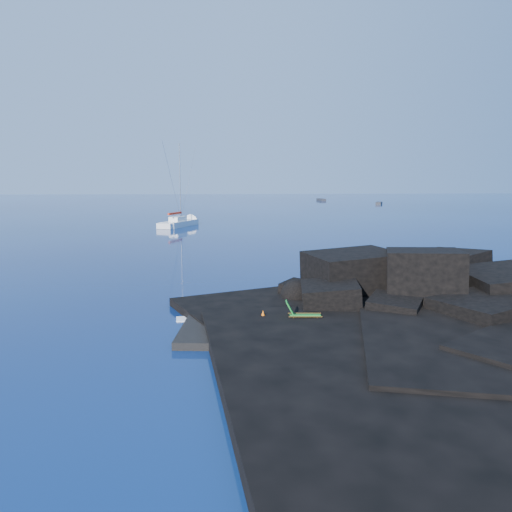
{
  "coord_description": "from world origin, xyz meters",
  "views": [
    {
      "loc": [
        2.09,
        -22.77,
        7.38
      ],
      "look_at": [
        4.56,
        11.14,
        2.0
      ],
      "focal_mm": 35.0,
      "sensor_mm": 36.0,
      "label": 1
    }
  ],
  "objects_px": {
    "distant_boat_a": "(321,201)",
    "sailboat": "(180,226)",
    "marker_cone": "(263,316)",
    "deck_chair": "(305,311)",
    "distant_boat_b": "(379,204)",
    "sunbather": "(234,328)"
  },
  "relations": [
    {
      "from": "distant_boat_a",
      "to": "sailboat",
      "type": "bearing_deg",
      "value": -123.52
    },
    {
      "from": "marker_cone",
      "to": "deck_chair",
      "type": "bearing_deg",
      "value": -9.8
    },
    {
      "from": "deck_chair",
      "to": "marker_cone",
      "type": "distance_m",
      "value": 2.09
    },
    {
      "from": "sailboat",
      "to": "distant_boat_b",
      "type": "bearing_deg",
      "value": 74.69
    },
    {
      "from": "distant_boat_b",
      "to": "deck_chair",
      "type": "bearing_deg",
      "value": -86.25
    },
    {
      "from": "deck_chair",
      "to": "sailboat",
      "type": "bearing_deg",
      "value": 105.14
    },
    {
      "from": "sunbather",
      "to": "marker_cone",
      "type": "xyz_separation_m",
      "value": [
        1.5,
        1.58,
        0.1
      ]
    },
    {
      "from": "sunbather",
      "to": "distant_boat_a",
      "type": "height_order",
      "value": "sunbather"
    },
    {
      "from": "sailboat",
      "to": "marker_cone",
      "type": "height_order",
      "value": "sailboat"
    },
    {
      "from": "marker_cone",
      "to": "distant_boat_b",
      "type": "distance_m",
      "value": 119.37
    },
    {
      "from": "distant_boat_b",
      "to": "sailboat",
      "type": "bearing_deg",
      "value": -106.79
    },
    {
      "from": "sailboat",
      "to": "marker_cone",
      "type": "bearing_deg",
      "value": -56.3
    },
    {
      "from": "sunbather",
      "to": "deck_chair",
      "type": "bearing_deg",
      "value": -7.08
    },
    {
      "from": "sailboat",
      "to": "distant_boat_b",
      "type": "relative_size",
      "value": 2.72
    },
    {
      "from": "distant_boat_a",
      "to": "distant_boat_b",
      "type": "relative_size",
      "value": 1.07
    },
    {
      "from": "sailboat",
      "to": "sunbather",
      "type": "relative_size",
      "value": 7.4
    },
    {
      "from": "distant_boat_a",
      "to": "distant_boat_b",
      "type": "xyz_separation_m",
      "value": [
        11.69,
        -22.06,
        0.0
      ]
    },
    {
      "from": "sailboat",
      "to": "distant_boat_a",
      "type": "height_order",
      "value": "sailboat"
    },
    {
      "from": "sailboat",
      "to": "deck_chair",
      "type": "height_order",
      "value": "sailboat"
    },
    {
      "from": "distant_boat_b",
      "to": "sunbather",
      "type": "bearing_deg",
      "value": -87.63
    },
    {
      "from": "sunbather",
      "to": "distant_boat_a",
      "type": "xyz_separation_m",
      "value": [
        31.7,
        135.42,
        -0.52
      ]
    },
    {
      "from": "sunbather",
      "to": "marker_cone",
      "type": "height_order",
      "value": "marker_cone"
    }
  ]
}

